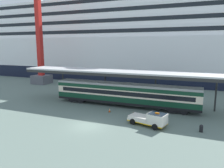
% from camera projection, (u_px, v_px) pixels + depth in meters
% --- Properties ---
extents(ground_plane, '(400.00, 400.00, 0.00)m').
position_uv_depth(ground_plane, '(87.00, 126.00, 29.07)').
color(ground_plane, slate).
extents(cruise_ship, '(147.80, 26.70, 33.08)m').
position_uv_depth(cruise_ship, '(148.00, 43.00, 69.81)').
color(cruise_ship, black).
rests_on(cruise_ship, ground).
extents(platform_canopy, '(39.28, 5.45, 6.26)m').
position_uv_depth(platform_canopy, '(125.00, 72.00, 37.97)').
color(platform_canopy, silver).
rests_on(platform_canopy, ground).
extents(train_carriage, '(25.66, 2.81, 4.11)m').
position_uv_depth(train_carriage, '(124.00, 94.00, 38.24)').
color(train_carriage, black).
rests_on(train_carriage, ground).
extents(service_truck, '(5.55, 3.30, 2.02)m').
position_uv_depth(service_truck, '(151.00, 119.00, 29.02)').
color(service_truck, silver).
rests_on(service_truck, ground).
extents(traffic_cone_near, '(0.36, 0.36, 0.60)m').
position_uv_depth(traffic_cone_near, '(133.00, 114.00, 33.45)').
color(traffic_cone_near, black).
rests_on(traffic_cone_near, ground).
extents(traffic_cone_mid, '(0.36, 0.36, 0.66)m').
position_uv_depth(traffic_cone_mid, '(110.00, 110.00, 35.21)').
color(traffic_cone_mid, black).
rests_on(traffic_cone_mid, ground).
extents(dockside_crane, '(14.19, 4.40, 58.00)m').
position_uv_depth(dockside_crane, '(40.00, 16.00, 58.60)').
color(dockside_crane, '#595960').
rests_on(dockside_crane, ground).
extents(quay_bollard, '(0.48, 0.48, 0.96)m').
position_uv_depth(quay_bollard, '(201.00, 128.00, 27.03)').
color(quay_bollard, black).
rests_on(quay_bollard, ground).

